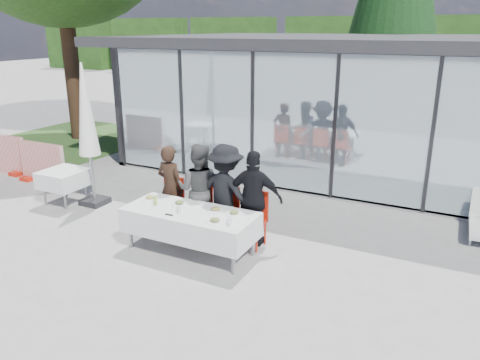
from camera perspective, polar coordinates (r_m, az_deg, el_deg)
name	(u,v)px	position (r m, az deg, el deg)	size (l,w,h in m)	color
ground	(196,267)	(7.66, -5.37, -10.49)	(90.00, 90.00, 0.00)	#9C9994
pavilion	(412,85)	(14.00, 20.29, 10.82)	(14.80, 8.80, 3.44)	gray
treeline	(391,50)	(34.16, 17.89, 14.83)	(62.50, 2.00, 4.40)	#1B3B12
dining_table	(190,222)	(7.93, -6.10, -5.17)	(2.26, 0.96, 0.75)	silver
diner_a	(171,187)	(8.89, -8.45, -0.85)	(0.58, 0.58, 1.60)	#322016
diner_chair_a	(171,200)	(8.98, -8.37, -2.43)	(0.44, 0.44, 0.97)	red
diner_b	(199,190)	(8.54, -5.01, -1.16)	(0.83, 0.83, 1.70)	#494949
diner_chair_b	(200,205)	(8.65, -4.95, -3.10)	(0.44, 0.44, 0.97)	red
diner_c	(226,193)	(8.27, -1.77, -1.56)	(1.13, 1.13, 1.75)	black
diner_chair_c	(226,210)	(8.39, -1.73, -3.73)	(0.44, 0.44, 0.97)	red
diner_d	(254,199)	(8.04, 1.71, -2.33)	(1.00, 1.00, 1.70)	black
diner_chair_d	(254,216)	(8.16, 1.69, -4.38)	(0.44, 0.44, 0.97)	red
plate_a	(150,198)	(8.47, -10.91, -2.15)	(0.29, 0.29, 0.07)	white
plate_b	(179,203)	(8.14, -7.39, -2.81)	(0.29, 0.29, 0.07)	white
plate_c	(215,209)	(7.80, -3.03, -3.60)	(0.29, 0.29, 0.07)	white
plate_d	(234,213)	(7.65, -0.71, -4.04)	(0.29, 0.29, 0.07)	white
plate_extra	(215,221)	(7.36, -3.07, -4.98)	(0.29, 0.29, 0.07)	white
juice_bottle	(155,201)	(8.15, -10.28, -2.49)	(0.06, 0.06, 0.16)	#80AE48
drinking_glasses	(203,215)	(7.52, -4.51, -4.30)	(1.05, 0.15, 0.10)	silver
folded_eyeglasses	(169,215)	(7.71, -8.66, -4.21)	(0.14, 0.03, 0.01)	black
spare_table_left	(64,179)	(10.76, -20.68, 0.14)	(0.86, 0.86, 0.74)	silver
market_umbrella	(86,118)	(10.18, -18.21, 7.21)	(0.50, 0.50, 3.00)	black
grass_patch	(80,138)	(17.23, -18.98, 4.90)	(5.00, 5.00, 0.02)	#385926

